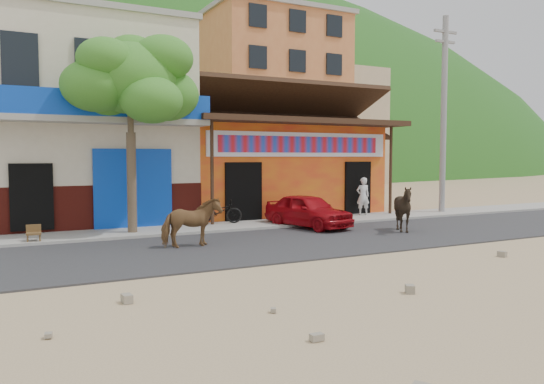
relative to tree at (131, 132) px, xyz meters
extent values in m
plane|color=#9E825B|center=(4.60, -5.80, -3.12)|extent=(120.00, 120.00, 0.00)
cube|color=#28282B|center=(4.60, -3.30, -3.10)|extent=(60.00, 5.00, 0.04)
cube|color=gray|center=(4.60, 0.20, -3.06)|extent=(60.00, 2.00, 0.12)
cube|color=orange|center=(6.60, 4.20, -1.32)|extent=(8.00, 6.00, 3.60)
cube|color=beige|center=(-0.90, 4.20, 0.38)|extent=(7.00, 6.00, 7.00)
cube|color=#CC723F|center=(13.60, 18.20, 2.88)|extent=(9.00, 9.00, 12.00)
cube|color=tan|center=(22.60, 24.20, 1.88)|extent=(8.00, 8.00, 10.00)
ellipsoid|color=#194C14|center=(4.60, 64.20, 8.88)|extent=(100.00, 40.00, 24.00)
cylinder|color=gray|center=(12.80, 0.20, 1.00)|extent=(0.24, 0.24, 8.00)
imported|color=brown|center=(0.88, -2.93, -2.44)|extent=(1.54, 0.75, 1.28)
imported|color=black|center=(7.70, -3.29, -2.35)|extent=(1.62, 1.53, 1.46)
imported|color=#A80C13|center=(5.59, -1.00, -2.52)|extent=(2.05, 3.51, 1.12)
imported|color=black|center=(3.10, 0.76, -2.59)|extent=(1.65, 1.04, 0.82)
imported|color=silver|center=(9.10, 0.67, -2.27)|extent=(0.60, 0.45, 1.47)
camera|label=1|loc=(-3.52, -16.07, -0.72)|focal=35.00mm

